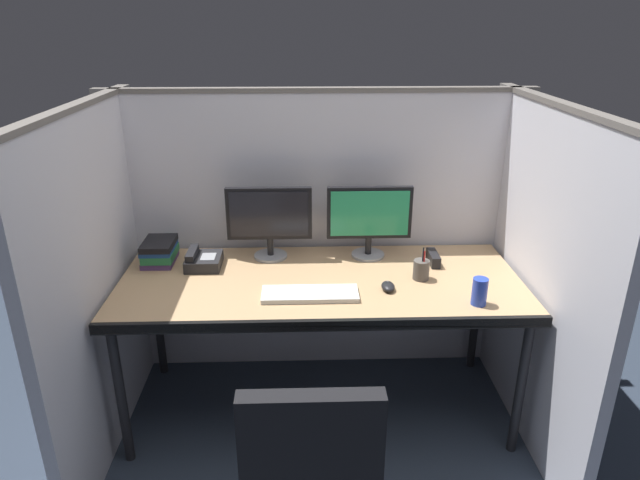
# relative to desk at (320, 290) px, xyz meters

# --- Properties ---
(ground_plane) EXTENTS (8.00, 8.00, 0.00)m
(ground_plane) POSITION_rel_desk_xyz_m (0.00, -0.29, -0.69)
(ground_plane) COLOR #2D3847
(cubicle_partition_rear) EXTENTS (2.21, 0.06, 1.57)m
(cubicle_partition_rear) POSITION_rel_desk_xyz_m (0.00, 0.46, 0.10)
(cubicle_partition_rear) COLOR silver
(cubicle_partition_rear) RESTS_ON ground
(cubicle_partition_left) EXTENTS (0.06, 1.41, 1.57)m
(cubicle_partition_left) POSITION_rel_desk_xyz_m (-0.99, -0.09, 0.10)
(cubicle_partition_left) COLOR silver
(cubicle_partition_left) RESTS_ON ground
(cubicle_partition_right) EXTENTS (0.06, 1.41, 1.57)m
(cubicle_partition_right) POSITION_rel_desk_xyz_m (0.99, -0.09, 0.10)
(cubicle_partition_right) COLOR silver
(cubicle_partition_right) RESTS_ON ground
(desk) EXTENTS (1.90, 0.80, 0.74)m
(desk) POSITION_rel_desk_xyz_m (0.00, 0.00, 0.00)
(desk) COLOR tan
(desk) RESTS_ON ground
(monitor_left) EXTENTS (0.43, 0.17, 0.37)m
(monitor_left) POSITION_rel_desk_xyz_m (-0.25, 0.28, 0.27)
(monitor_left) COLOR gray
(monitor_left) RESTS_ON desk
(monitor_right) EXTENTS (0.43, 0.17, 0.37)m
(monitor_right) POSITION_rel_desk_xyz_m (0.26, 0.28, 0.27)
(monitor_right) COLOR gray
(monitor_right) RESTS_ON desk
(keyboard_main) EXTENTS (0.43, 0.15, 0.02)m
(keyboard_main) POSITION_rel_desk_xyz_m (-0.05, -0.16, 0.06)
(keyboard_main) COLOR silver
(keyboard_main) RESTS_ON desk
(computer_mouse) EXTENTS (0.06, 0.10, 0.04)m
(computer_mouse) POSITION_rel_desk_xyz_m (0.30, -0.11, 0.07)
(computer_mouse) COLOR black
(computer_mouse) RESTS_ON desk
(book_stack) EXTENTS (0.15, 0.22, 0.12)m
(book_stack) POSITION_rel_desk_xyz_m (-0.80, 0.23, 0.11)
(book_stack) COLOR #4C3366
(book_stack) RESTS_ON desk
(pen_cup) EXTENTS (0.08, 0.08, 0.17)m
(pen_cup) POSITION_rel_desk_xyz_m (0.48, -0.00, 0.10)
(pen_cup) COLOR #4C4742
(pen_cup) RESTS_ON desk
(soda_can) EXTENTS (0.07, 0.07, 0.12)m
(soda_can) POSITION_rel_desk_xyz_m (0.68, -0.26, 0.11)
(soda_can) COLOR #263FB2
(soda_can) RESTS_ON desk
(red_stapler) EXTENTS (0.04, 0.15, 0.06)m
(red_stapler) POSITION_rel_desk_xyz_m (0.58, 0.18, 0.08)
(red_stapler) COLOR black
(red_stapler) RESTS_ON desk
(desk_phone) EXTENTS (0.17, 0.19, 0.09)m
(desk_phone) POSITION_rel_desk_xyz_m (-0.58, 0.17, 0.08)
(desk_phone) COLOR black
(desk_phone) RESTS_ON desk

